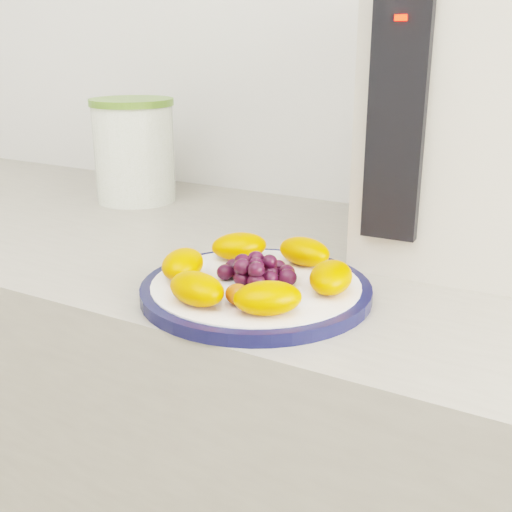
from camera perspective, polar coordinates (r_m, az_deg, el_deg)
The scene contains 9 objects.
counter at distance 1.15m, azimuth 1.59°, elevation -21.20°, with size 3.50×0.60×0.90m, color gray.
plate_rim at distance 0.75m, azimuth 0.00°, elevation -3.06°, with size 0.27×0.27×0.01m, color #0D1134.
plate_face at distance 0.75m, azimuth 0.00°, elevation -2.99°, with size 0.25×0.25×0.02m, color white.
canister at distance 1.21m, azimuth -10.75°, elevation 8.91°, with size 0.14×0.14×0.17m, color #506720.
canister_lid at distance 1.19m, azimuth -11.03°, elevation 13.29°, with size 0.15×0.15×0.01m, color #547A2C.
appliance_body at distance 0.93m, azimuth 18.45°, elevation 12.01°, with size 0.22×0.31×0.39m, color beige.
appliance_panel at distance 0.78m, azimuth 12.42°, elevation 11.81°, with size 0.07×0.02×0.29m, color black.
appliance_led at distance 0.76m, azimuth 12.77°, elevation 19.96°, with size 0.01×0.01×0.01m, color #FF0C05.
fruit_plate at distance 0.74m, azimuth -0.16°, elevation -1.29°, with size 0.23×0.23×0.03m.
Camera 1 is at (0.41, 0.42, 1.19)m, focal length 45.00 mm.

